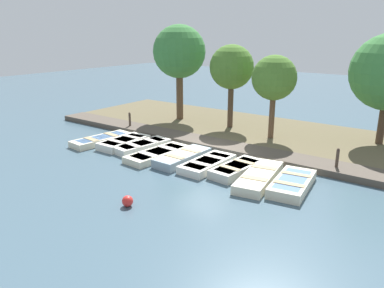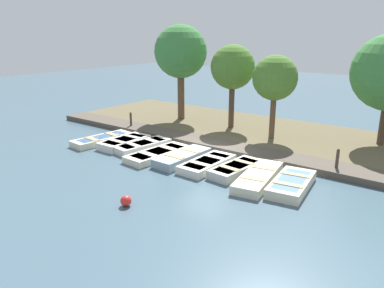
{
  "view_description": "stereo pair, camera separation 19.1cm",
  "coord_description": "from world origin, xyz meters",
  "px_view_note": "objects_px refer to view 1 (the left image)",
  "views": [
    {
      "loc": [
        14.01,
        9.53,
        5.68
      ],
      "look_at": [
        0.54,
        -0.34,
        0.65
      ],
      "focal_mm": 35.0,
      "sensor_mm": 36.0,
      "label": 1
    },
    {
      "loc": [
        13.9,
        9.69,
        5.68
      ],
      "look_at": [
        0.54,
        -0.34,
        0.65
      ],
      "focal_mm": 35.0,
      "sensor_mm": 36.0,
      "label": 2
    }
  ],
  "objects_px": {
    "rowboat_4": "(183,157)",
    "rowboat_6": "(237,169)",
    "park_tree_far_left": "(179,52)",
    "rowboat_5": "(207,164)",
    "rowboat_8": "(292,183)",
    "park_tree_left": "(232,68)",
    "buoy": "(128,201)",
    "mooring_post_near": "(130,121)",
    "rowboat_1": "(124,142)",
    "rowboat_7": "(259,177)",
    "rowboat_3": "(158,154)",
    "mooring_post_far": "(337,161)",
    "park_tree_center": "(274,78)",
    "rowboat_2": "(142,146)",
    "rowboat_0": "(102,140)"
  },
  "relations": [
    {
      "from": "rowboat_3",
      "to": "rowboat_4",
      "type": "height_order",
      "value": "rowboat_4"
    },
    {
      "from": "rowboat_2",
      "to": "rowboat_5",
      "type": "xyz_separation_m",
      "value": [
        0.27,
        4.14,
        -0.0
      ]
    },
    {
      "from": "mooring_post_near",
      "to": "mooring_post_far",
      "type": "height_order",
      "value": "same"
    },
    {
      "from": "rowboat_8",
      "to": "mooring_post_far",
      "type": "height_order",
      "value": "mooring_post_far"
    },
    {
      "from": "rowboat_2",
      "to": "mooring_post_far",
      "type": "bearing_deg",
      "value": 113.54
    },
    {
      "from": "rowboat_6",
      "to": "park_tree_left",
      "type": "height_order",
      "value": "park_tree_left"
    },
    {
      "from": "mooring_post_near",
      "to": "buoy",
      "type": "xyz_separation_m",
      "value": [
        7.29,
        7.23,
        -0.37
      ]
    },
    {
      "from": "park_tree_left",
      "to": "park_tree_center",
      "type": "relative_size",
      "value": 1.1
    },
    {
      "from": "mooring_post_far",
      "to": "park_tree_center",
      "type": "distance_m",
      "value": 5.84
    },
    {
      "from": "rowboat_3",
      "to": "mooring_post_far",
      "type": "xyz_separation_m",
      "value": [
        -2.79,
        7.37,
        0.39
      ]
    },
    {
      "from": "rowboat_6",
      "to": "rowboat_7",
      "type": "xyz_separation_m",
      "value": [
        0.25,
        1.16,
        -0.01
      ]
    },
    {
      "from": "rowboat_1",
      "to": "rowboat_8",
      "type": "xyz_separation_m",
      "value": [
        0.08,
        9.11,
        -0.0
      ]
    },
    {
      "from": "rowboat_8",
      "to": "rowboat_3",
      "type": "bearing_deg",
      "value": -95.53
    },
    {
      "from": "rowboat_2",
      "to": "buoy",
      "type": "distance_m",
      "value": 6.43
    },
    {
      "from": "buoy",
      "to": "park_tree_center",
      "type": "bearing_deg",
      "value": 177.01
    },
    {
      "from": "park_tree_far_left",
      "to": "park_tree_center",
      "type": "relative_size",
      "value": 1.34
    },
    {
      "from": "rowboat_5",
      "to": "mooring_post_near",
      "type": "bearing_deg",
      "value": -108.63
    },
    {
      "from": "rowboat_1",
      "to": "rowboat_7",
      "type": "bearing_deg",
      "value": 88.18
    },
    {
      "from": "rowboat_0",
      "to": "mooring_post_near",
      "type": "bearing_deg",
      "value": -160.66
    },
    {
      "from": "rowboat_3",
      "to": "rowboat_7",
      "type": "distance_m",
      "value": 5.17
    },
    {
      "from": "rowboat_2",
      "to": "rowboat_7",
      "type": "xyz_separation_m",
      "value": [
        0.34,
        6.65,
        0.01
      ]
    },
    {
      "from": "park_tree_center",
      "to": "rowboat_6",
      "type": "bearing_deg",
      "value": 9.76
    },
    {
      "from": "rowboat_0",
      "to": "park_tree_far_left",
      "type": "distance_m",
      "value": 7.63
    },
    {
      "from": "rowboat_8",
      "to": "park_tree_left",
      "type": "xyz_separation_m",
      "value": [
        -6.14,
        -6.37,
        3.5
      ]
    },
    {
      "from": "rowboat_6",
      "to": "rowboat_8",
      "type": "bearing_deg",
      "value": 91.8
    },
    {
      "from": "rowboat_0",
      "to": "rowboat_7",
      "type": "height_order",
      "value": "rowboat_7"
    },
    {
      "from": "rowboat_7",
      "to": "buoy",
      "type": "bearing_deg",
      "value": -38.77
    },
    {
      "from": "rowboat_4",
      "to": "park_tree_left",
      "type": "height_order",
      "value": "park_tree_left"
    },
    {
      "from": "buoy",
      "to": "park_tree_left",
      "type": "relative_size",
      "value": 0.08
    },
    {
      "from": "rowboat_0",
      "to": "rowboat_7",
      "type": "distance_m",
      "value": 9.18
    },
    {
      "from": "mooring_post_near",
      "to": "park_tree_center",
      "type": "relative_size",
      "value": 0.24
    },
    {
      "from": "rowboat_3",
      "to": "park_tree_left",
      "type": "height_order",
      "value": "park_tree_left"
    },
    {
      "from": "rowboat_1",
      "to": "mooring_post_near",
      "type": "relative_size",
      "value": 2.49
    },
    {
      "from": "park_tree_far_left",
      "to": "rowboat_4",
      "type": "bearing_deg",
      "value": 38.9
    },
    {
      "from": "rowboat_6",
      "to": "rowboat_2",
      "type": "bearing_deg",
      "value": -85.75
    },
    {
      "from": "rowboat_2",
      "to": "rowboat_7",
      "type": "height_order",
      "value": "rowboat_7"
    },
    {
      "from": "rowboat_8",
      "to": "park_tree_left",
      "type": "distance_m",
      "value": 9.52
    },
    {
      "from": "park_tree_far_left",
      "to": "rowboat_5",
      "type": "bearing_deg",
      "value": 45.81
    },
    {
      "from": "park_tree_far_left",
      "to": "park_tree_center",
      "type": "height_order",
      "value": "park_tree_far_left"
    },
    {
      "from": "rowboat_7",
      "to": "mooring_post_near",
      "type": "distance_m",
      "value": 10.17
    },
    {
      "from": "rowboat_1",
      "to": "park_tree_center",
      "type": "height_order",
      "value": "park_tree_center"
    },
    {
      "from": "rowboat_7",
      "to": "park_tree_far_left",
      "type": "xyz_separation_m",
      "value": [
        -6.21,
        -8.82,
        4.25
      ]
    },
    {
      "from": "rowboat_1",
      "to": "park_tree_center",
      "type": "relative_size",
      "value": 0.6
    },
    {
      "from": "rowboat_6",
      "to": "buoy",
      "type": "relative_size",
      "value": 7.2
    },
    {
      "from": "mooring_post_near",
      "to": "buoy",
      "type": "bearing_deg",
      "value": 44.75
    },
    {
      "from": "rowboat_5",
      "to": "rowboat_8",
      "type": "distance_m",
      "value": 3.83
    },
    {
      "from": "rowboat_8",
      "to": "mooring_post_near",
      "type": "height_order",
      "value": "mooring_post_near"
    },
    {
      "from": "rowboat_4",
      "to": "rowboat_6",
      "type": "height_order",
      "value": "rowboat_4"
    },
    {
      "from": "rowboat_8",
      "to": "rowboat_7",
      "type": "bearing_deg",
      "value": -93.17
    },
    {
      "from": "rowboat_3",
      "to": "rowboat_6",
      "type": "height_order",
      "value": "rowboat_6"
    }
  ]
}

